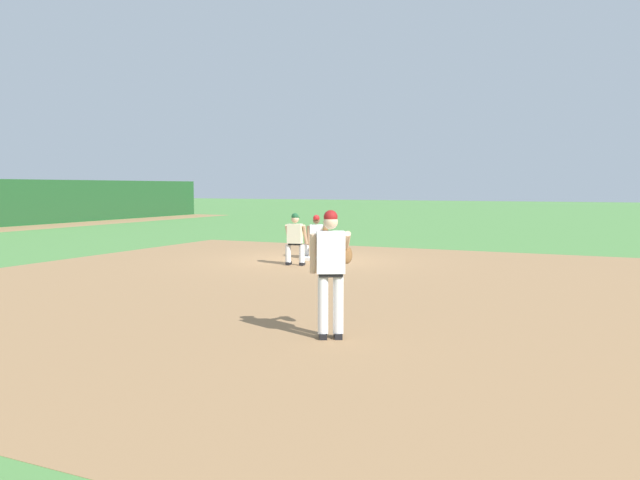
% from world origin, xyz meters
% --- Properties ---
extents(ground_plane, '(160.00, 160.00, 0.00)m').
position_xyz_m(ground_plane, '(0.00, 0.00, 0.00)').
color(ground_plane, '#518942').
extents(infield_dirt_patch, '(18.00, 18.00, 0.01)m').
position_xyz_m(infield_dirt_patch, '(-4.28, -2.27, 0.00)').
color(infield_dirt_patch, '#9E754C').
rests_on(infield_dirt_patch, ground).
extents(first_base_bag, '(0.38, 0.38, 0.09)m').
position_xyz_m(first_base_bag, '(0.00, 0.00, 0.04)').
color(first_base_bag, white).
rests_on(first_base_bag, ground).
extents(baseball, '(0.07, 0.07, 0.07)m').
position_xyz_m(baseball, '(-3.89, -2.24, 0.04)').
color(baseball, white).
rests_on(baseball, ground).
extents(pitcher, '(0.83, 0.58, 1.86)m').
position_xyz_m(pitcher, '(-8.53, -4.53, 1.06)').
color(pitcher, black).
rests_on(pitcher, ground).
extents(first_baseman, '(0.83, 1.00, 1.34)m').
position_xyz_m(first_baseman, '(0.38, -0.12, 0.73)').
color(first_baseman, black).
rests_on(first_baseman, ground).
extents(baserunner, '(0.51, 0.64, 1.46)m').
position_xyz_m(baserunner, '(-1.27, -0.22, 0.79)').
color(baserunner, black).
rests_on(baserunner, ground).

